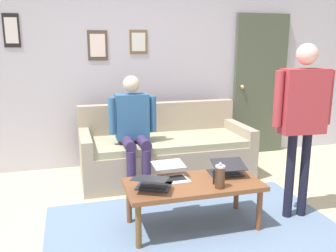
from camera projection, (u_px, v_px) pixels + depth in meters
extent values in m
plane|color=#BDB48E|center=(190.00, 237.00, 3.11)|extent=(7.68, 7.68, 0.00)
cube|color=slate|center=(196.00, 231.00, 3.21)|extent=(2.60, 1.72, 0.01)
cube|color=#B7B2C2|center=(138.00, 65.00, 4.88)|extent=(7.04, 0.10, 2.70)
cube|color=black|center=(11.00, 30.00, 4.32)|extent=(0.19, 0.02, 0.40)
cube|color=silver|center=(11.00, 30.00, 4.32)|extent=(0.14, 0.00, 0.30)
cube|color=brown|center=(138.00, 42.00, 4.76)|extent=(0.24, 0.02, 0.31)
cube|color=silver|center=(138.00, 42.00, 4.75)|extent=(0.18, 0.00, 0.24)
cube|color=#4A3C32|center=(98.00, 45.00, 4.63)|extent=(0.25, 0.02, 0.38)
cube|color=silver|center=(98.00, 45.00, 4.62)|extent=(0.19, 0.00, 0.29)
cube|color=#47503E|center=(260.00, 86.00, 5.34)|extent=(0.82, 0.05, 2.05)
sphere|color=tan|center=(242.00, 87.00, 5.23)|extent=(0.06, 0.06, 0.06)
cube|color=tan|center=(166.00, 160.00, 4.50)|extent=(2.06, 0.89, 0.42)
cube|color=#9F9D7C|center=(166.00, 141.00, 4.43)|extent=(1.82, 0.81, 0.08)
cube|color=tan|center=(158.00, 120.00, 4.76)|extent=(2.06, 0.14, 0.46)
cube|color=tan|center=(238.00, 131.00, 4.69)|extent=(0.12, 0.89, 0.20)
cube|color=tan|center=(85.00, 142.00, 4.18)|extent=(0.12, 0.89, 0.20)
cube|color=brown|center=(193.00, 184.00, 3.21)|extent=(1.21, 0.57, 0.04)
cylinder|color=brown|center=(259.00, 210.00, 3.19)|extent=(0.05, 0.05, 0.39)
cylinder|color=brown|center=(138.00, 226.00, 2.90)|extent=(0.05, 0.05, 0.39)
cylinder|color=brown|center=(236.00, 191.00, 3.61)|extent=(0.05, 0.05, 0.39)
cylinder|color=brown|center=(129.00, 203.00, 3.33)|extent=(0.05, 0.05, 0.39)
cube|color=#28282D|center=(225.00, 173.00, 3.43)|extent=(0.32, 0.26, 0.01)
cube|color=black|center=(226.00, 173.00, 3.41)|extent=(0.26, 0.16, 0.00)
cube|color=#28282D|center=(229.00, 164.00, 3.32)|extent=(0.32, 0.24, 0.06)
cube|color=white|center=(229.00, 164.00, 3.32)|extent=(0.28, 0.21, 0.05)
cube|color=silver|center=(172.00, 180.00, 3.25)|extent=(0.30, 0.23, 0.01)
cube|color=black|center=(172.00, 178.00, 3.26)|extent=(0.25, 0.14, 0.00)
cube|color=silver|center=(168.00, 164.00, 3.33)|extent=(0.30, 0.22, 0.03)
cube|color=white|center=(168.00, 165.00, 3.33)|extent=(0.27, 0.19, 0.02)
cube|color=#28282D|center=(154.00, 186.00, 3.11)|extent=(0.36, 0.34, 0.01)
cube|color=black|center=(154.00, 186.00, 3.09)|extent=(0.28, 0.24, 0.00)
cube|color=#28282D|center=(150.00, 179.00, 2.96)|extent=(0.36, 0.33, 0.04)
cube|color=#BDD7F6|center=(150.00, 178.00, 2.96)|extent=(0.32, 0.29, 0.03)
cylinder|color=#4C3323|center=(220.00, 178.00, 3.06)|extent=(0.08, 0.08, 0.18)
cylinder|color=#B7B7BC|center=(220.00, 167.00, 3.04)|extent=(0.08, 0.08, 0.02)
sphere|color=#B2B2B7|center=(221.00, 164.00, 3.04)|extent=(0.03, 0.03, 0.03)
cube|color=black|center=(214.00, 177.00, 3.05)|extent=(0.01, 0.01, 0.13)
cylinder|color=black|center=(304.00, 175.00, 3.43)|extent=(0.08, 0.08, 0.83)
cylinder|color=black|center=(290.00, 176.00, 3.40)|extent=(0.08, 0.08, 0.83)
cube|color=#A1323A|center=(303.00, 101.00, 3.26)|extent=(0.43, 0.21, 0.59)
cylinder|color=#A1323A|center=(328.00, 97.00, 3.30)|extent=(0.09, 0.09, 0.50)
cylinder|color=#A1323A|center=(278.00, 99.00, 3.20)|extent=(0.09, 0.09, 0.50)
sphere|color=beige|center=(307.00, 54.00, 3.16)|extent=(0.19, 0.19, 0.19)
cylinder|color=#35274D|center=(147.00, 172.00, 3.97)|extent=(0.10, 0.10, 0.50)
cylinder|color=#35274D|center=(131.00, 174.00, 3.92)|extent=(0.10, 0.10, 0.50)
cylinder|color=#35274D|center=(143.00, 142.00, 4.07)|extent=(0.12, 0.40, 0.12)
cylinder|color=#35274D|center=(128.00, 143.00, 4.03)|extent=(0.12, 0.40, 0.12)
cube|color=#2F5F90|center=(132.00, 116.00, 4.16)|extent=(0.37, 0.20, 0.52)
cylinder|color=#2F5F90|center=(153.00, 114.00, 4.17)|extent=(0.08, 0.08, 0.42)
cylinder|color=#2F5F90|center=(112.00, 116.00, 4.04)|extent=(0.08, 0.08, 0.42)
sphere|color=beige|center=(131.00, 84.00, 4.08)|extent=(0.19, 0.19, 0.19)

